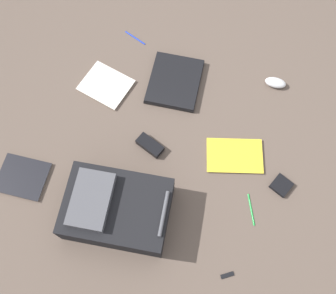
{
  "coord_description": "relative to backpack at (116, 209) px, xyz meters",
  "views": [
    {
      "loc": [
        0.63,
        0.32,
        1.79
      ],
      "look_at": [
        -0.01,
        -0.0,
        0.02
      ],
      "focal_mm": 42.61,
      "sensor_mm": 36.0,
      "label": 1
    }
  ],
  "objects": [
    {
      "name": "ground_plane",
      "position": [
        -0.38,
        0.06,
        -0.08
      ],
      "size": [
        4.19,
        4.19,
        0.0
      ],
      "primitive_type": "plane",
      "color": "brown"
    },
    {
      "name": "backpack",
      "position": [
        0.0,
        0.0,
        0.0
      ],
      "size": [
        0.43,
        0.52,
        0.19
      ],
      "color": "black",
      "rests_on": "ground_plane"
    },
    {
      "name": "laptop",
      "position": [
        -0.73,
        -0.07,
        -0.07
      ],
      "size": [
        0.36,
        0.32,
        0.03
      ],
      "color": "black",
      "rests_on": "ground_plane"
    },
    {
      "name": "book_comic",
      "position": [
        -0.49,
        0.37,
        -0.08
      ],
      "size": [
        0.27,
        0.32,
        0.01
      ],
      "color": "silver",
      "rests_on": "ground_plane"
    },
    {
      "name": "book_blue",
      "position": [
        -0.55,
        -0.38,
        -0.08
      ],
      "size": [
        0.21,
        0.25,
        0.01
      ],
      "color": "silver",
      "rests_on": "ground_plane"
    },
    {
      "name": "book_red",
      "position": [
        0.05,
        -0.48,
        -0.08
      ],
      "size": [
        0.24,
        0.26,
        0.01
      ],
      "color": "silver",
      "rests_on": "ground_plane"
    },
    {
      "name": "computer_mouse",
      "position": [
        -0.95,
        0.4,
        -0.06
      ],
      "size": [
        0.08,
        0.12,
        0.04
      ],
      "primitive_type": "ellipsoid",
      "rotation": [
        0.0,
        0.0,
        0.18
      ],
      "color": "silver",
      "rests_on": "ground_plane"
    },
    {
      "name": "power_brick",
      "position": [
        -0.35,
        -0.02,
        -0.07
      ],
      "size": [
        0.09,
        0.14,
        0.04
      ],
      "primitive_type": "cube",
      "rotation": [
        0.0,
        0.0,
        -0.21
      ],
      "color": "black",
      "rests_on": "ground_plane"
    },
    {
      "name": "pen_black",
      "position": [
        -0.28,
        0.54,
        -0.08
      ],
      "size": [
        0.13,
        0.09,
        0.01
      ],
      "primitive_type": "cylinder",
      "rotation": [
        1.57,
        0.0,
        2.14
      ],
      "color": "#198C33",
      "rests_on": "ground_plane"
    },
    {
      "name": "pen_blue",
      "position": [
        -0.89,
        -0.39,
        -0.08
      ],
      "size": [
        0.04,
        0.14,
        0.01
      ],
      "primitive_type": "cylinder",
      "rotation": [
        1.57,
        0.0,
        -0.2
      ],
      "color": "#1933B2",
      "rests_on": "ground_plane"
    },
    {
      "name": "earbud_pouch",
      "position": [
        -0.45,
        0.62,
        -0.07
      ],
      "size": [
        0.1,
        0.1,
        0.02
      ],
      "primitive_type": "cube",
      "rotation": [
        0.0,
        0.0,
        -0.26
      ],
      "color": "black",
      "rests_on": "ground_plane"
    },
    {
      "name": "usb_stick",
      "position": [
        0.03,
        0.55,
        -0.08
      ],
      "size": [
        0.05,
        0.06,
        0.01
      ],
      "primitive_type": "cube",
      "rotation": [
        0.0,
        0.0,
        0.74
      ],
      "color": "black",
      "rests_on": "ground_plane"
    }
  ]
}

